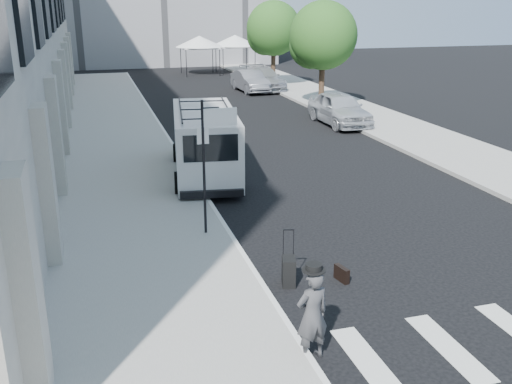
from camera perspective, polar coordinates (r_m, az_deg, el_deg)
ground at (r=13.18m, az=9.13°, el=-8.52°), size 120.00×120.00×0.00m
sidewalk_left at (r=27.19m, az=-13.89°, el=5.54°), size 4.50×48.00×0.15m
sidewalk_right at (r=34.19m, az=8.68°, el=8.46°), size 4.00×56.00×0.15m
sign_pole at (r=14.41m, az=-4.40°, el=5.29°), size 1.03×0.07×3.50m
tree_near at (r=33.28m, az=6.46°, el=15.05°), size 3.80×3.83×6.03m
tree_far at (r=41.72m, az=1.56°, el=15.84°), size 3.80×3.83×6.03m
tent_left at (r=49.51m, az=-5.68°, el=14.72°), size 4.00×4.00×3.20m
tent_right at (r=50.69m, az=-2.12°, el=14.88°), size 4.00×4.00×3.20m
businessman at (r=10.02m, az=5.64°, el=-12.14°), size 0.67×0.50×1.68m
briefcase at (r=12.98m, az=8.56°, el=-8.10°), size 0.21×0.46×0.34m
suitcase at (r=12.62m, az=3.29°, el=-7.90°), size 0.38×0.50×1.24m
cargo_van at (r=20.22m, az=-5.13°, el=4.98°), size 2.87×6.51×2.37m
parked_car_a at (r=29.28m, az=8.34°, el=8.27°), size 1.93×4.78×1.63m
parked_car_b at (r=39.88m, az=-0.58°, el=11.03°), size 1.78×4.48×1.45m
parked_car_c at (r=40.82m, az=0.64°, el=11.28°), size 2.35×5.43×1.56m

